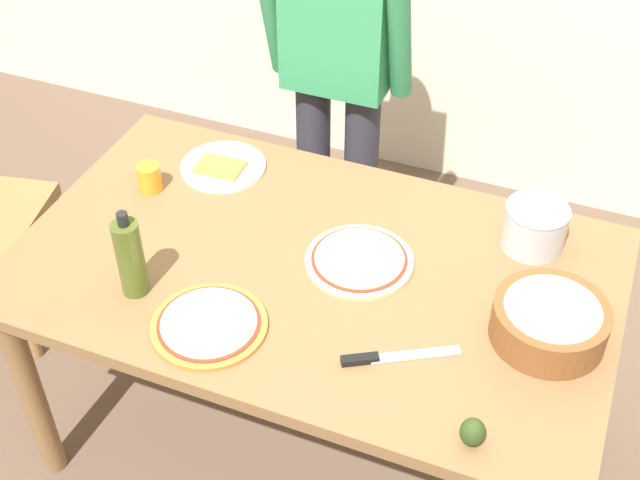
{
  "coord_description": "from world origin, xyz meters",
  "views": [
    {
      "loc": [
        0.63,
        -1.53,
        2.3
      ],
      "look_at": [
        0.0,
        0.05,
        0.81
      ],
      "focal_mm": 47.58,
      "sensor_mm": 36.0,
      "label": 1
    }
  ],
  "objects_px": {
    "pizza_cooked_on_tray": "(209,325)",
    "chef_knife": "(386,357)",
    "plate_with_slice": "(223,167)",
    "person_cook": "(338,60)",
    "dining_table": "(313,290)",
    "popcorn_bowl": "(550,319)",
    "steel_pot": "(535,226)",
    "avocado": "(473,432)",
    "olive_oil_bottle": "(130,257)",
    "pizza_raw_on_board": "(359,260)",
    "cup_orange": "(149,178)"
  },
  "relations": [
    {
      "from": "steel_pot",
      "to": "cup_orange",
      "type": "xyz_separation_m",
      "value": [
        -1.09,
        -0.17,
        -0.02
      ]
    },
    {
      "from": "popcorn_bowl",
      "to": "avocado",
      "type": "bearing_deg",
      "value": -104.36
    },
    {
      "from": "plate_with_slice",
      "to": "steel_pot",
      "type": "relative_size",
      "value": 1.5
    },
    {
      "from": "pizza_cooked_on_tray",
      "to": "chef_knife",
      "type": "height_order",
      "value": "pizza_cooked_on_tray"
    },
    {
      "from": "steel_pot",
      "to": "popcorn_bowl",
      "type": "bearing_deg",
      "value": -72.78
    },
    {
      "from": "popcorn_bowl",
      "to": "plate_with_slice",
      "type": "bearing_deg",
      "value": 162.64
    },
    {
      "from": "pizza_raw_on_board",
      "to": "pizza_cooked_on_tray",
      "type": "distance_m",
      "value": 0.45
    },
    {
      "from": "dining_table",
      "to": "chef_knife",
      "type": "bearing_deg",
      "value": -40.02
    },
    {
      "from": "plate_with_slice",
      "to": "olive_oil_bottle",
      "type": "bearing_deg",
      "value": -86.78
    },
    {
      "from": "cup_orange",
      "to": "dining_table",
      "type": "bearing_deg",
      "value": -12.83
    },
    {
      "from": "dining_table",
      "to": "cup_orange",
      "type": "bearing_deg",
      "value": 167.17
    },
    {
      "from": "person_cook",
      "to": "avocado",
      "type": "height_order",
      "value": "person_cook"
    },
    {
      "from": "pizza_raw_on_board",
      "to": "steel_pot",
      "type": "relative_size",
      "value": 1.69
    },
    {
      "from": "pizza_cooked_on_tray",
      "to": "avocado",
      "type": "bearing_deg",
      "value": -7.62
    },
    {
      "from": "dining_table",
      "to": "chef_knife",
      "type": "distance_m",
      "value": 0.38
    },
    {
      "from": "dining_table",
      "to": "olive_oil_bottle",
      "type": "bearing_deg",
      "value": -146.71
    },
    {
      "from": "dining_table",
      "to": "steel_pot",
      "type": "xyz_separation_m",
      "value": [
        0.52,
        0.3,
        0.16
      ]
    },
    {
      "from": "olive_oil_bottle",
      "to": "chef_knife",
      "type": "bearing_deg",
      "value": 1.42
    },
    {
      "from": "steel_pot",
      "to": "pizza_raw_on_board",
      "type": "bearing_deg",
      "value": -149.32
    },
    {
      "from": "pizza_cooked_on_tray",
      "to": "chef_knife",
      "type": "relative_size",
      "value": 1.1
    },
    {
      "from": "dining_table",
      "to": "popcorn_bowl",
      "type": "distance_m",
      "value": 0.64
    },
    {
      "from": "popcorn_bowl",
      "to": "cup_orange",
      "type": "relative_size",
      "value": 3.29
    },
    {
      "from": "olive_oil_bottle",
      "to": "pizza_raw_on_board",
      "type": "bearing_deg",
      "value": 31.96
    },
    {
      "from": "dining_table",
      "to": "pizza_raw_on_board",
      "type": "distance_m",
      "value": 0.16
    },
    {
      "from": "chef_knife",
      "to": "avocado",
      "type": "distance_m",
      "value": 0.29
    },
    {
      "from": "steel_pot",
      "to": "avocado",
      "type": "relative_size",
      "value": 2.48
    },
    {
      "from": "pizza_cooked_on_tray",
      "to": "plate_with_slice",
      "type": "relative_size",
      "value": 1.12
    },
    {
      "from": "pizza_cooked_on_tray",
      "to": "plate_with_slice",
      "type": "bearing_deg",
      "value": 113.86
    },
    {
      "from": "plate_with_slice",
      "to": "pizza_cooked_on_tray",
      "type": "bearing_deg",
      "value": -66.14
    },
    {
      "from": "dining_table",
      "to": "plate_with_slice",
      "type": "height_order",
      "value": "plate_with_slice"
    },
    {
      "from": "dining_table",
      "to": "person_cook",
      "type": "relative_size",
      "value": 0.99
    },
    {
      "from": "pizza_raw_on_board",
      "to": "avocado",
      "type": "distance_m",
      "value": 0.62
    },
    {
      "from": "olive_oil_bottle",
      "to": "cup_orange",
      "type": "bearing_deg",
      "value": 115.3
    },
    {
      "from": "pizza_raw_on_board",
      "to": "cup_orange",
      "type": "bearing_deg",
      "value": 173.83
    },
    {
      "from": "popcorn_bowl",
      "to": "cup_orange",
      "type": "bearing_deg",
      "value": 172.59
    },
    {
      "from": "pizza_raw_on_board",
      "to": "olive_oil_bottle",
      "type": "bearing_deg",
      "value": -148.04
    },
    {
      "from": "plate_with_slice",
      "to": "olive_oil_bottle",
      "type": "relative_size",
      "value": 1.02
    },
    {
      "from": "person_cook",
      "to": "popcorn_bowl",
      "type": "bearing_deg",
      "value": -42.83
    },
    {
      "from": "pizza_cooked_on_tray",
      "to": "plate_with_slice",
      "type": "distance_m",
      "value": 0.66
    },
    {
      "from": "avocado",
      "to": "pizza_raw_on_board",
      "type": "bearing_deg",
      "value": 132.96
    },
    {
      "from": "dining_table",
      "to": "cup_orange",
      "type": "relative_size",
      "value": 18.82
    },
    {
      "from": "dining_table",
      "to": "olive_oil_bottle",
      "type": "xyz_separation_m",
      "value": [
        -0.39,
        -0.26,
        0.2
      ]
    },
    {
      "from": "pizza_cooked_on_tray",
      "to": "olive_oil_bottle",
      "type": "distance_m",
      "value": 0.26
    },
    {
      "from": "pizza_raw_on_board",
      "to": "olive_oil_bottle",
      "type": "relative_size",
      "value": 1.15
    },
    {
      "from": "steel_pot",
      "to": "person_cook",
      "type": "bearing_deg",
      "value": 148.48
    },
    {
      "from": "steel_pot",
      "to": "plate_with_slice",
      "type": "bearing_deg",
      "value": 179.99
    },
    {
      "from": "plate_with_slice",
      "to": "cup_orange",
      "type": "distance_m",
      "value": 0.23
    },
    {
      "from": "pizza_cooked_on_tray",
      "to": "cup_orange",
      "type": "bearing_deg",
      "value": 134.01
    },
    {
      "from": "pizza_cooked_on_tray",
      "to": "chef_knife",
      "type": "xyz_separation_m",
      "value": [
        0.44,
        0.06,
        -0.0
      ]
    },
    {
      "from": "plate_with_slice",
      "to": "person_cook",
      "type": "bearing_deg",
      "value": 66.12
    }
  ]
}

